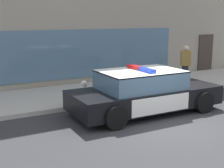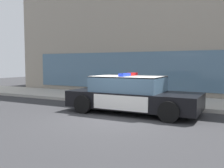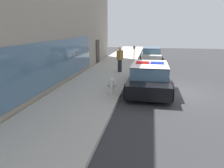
% 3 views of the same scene
% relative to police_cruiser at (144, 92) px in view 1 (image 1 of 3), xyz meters
% --- Properties ---
extents(ground, '(48.00, 48.00, 0.00)m').
position_rel_police_cruiser_xyz_m(ground, '(-0.09, -1.32, -0.68)').
color(ground, '#303033').
extents(sidewalk, '(48.00, 3.28, 0.15)m').
position_rel_police_cruiser_xyz_m(sidewalk, '(-0.09, 2.90, -0.61)').
color(sidewalk, '#B2ADA3').
rests_on(sidewalk, ground).
extents(police_cruiser, '(4.89, 2.15, 1.49)m').
position_rel_police_cruiser_xyz_m(police_cruiser, '(0.00, 0.00, 0.00)').
color(police_cruiser, black).
rests_on(police_cruiser, ground).
extents(fire_hydrant, '(0.34, 0.39, 0.73)m').
position_rel_police_cruiser_xyz_m(fire_hydrant, '(-1.35, 1.69, -0.18)').
color(fire_hydrant, silver).
rests_on(fire_hydrant, sidewalk).
extents(pedestrian_on_sidewalk, '(0.48, 0.42, 1.71)m').
position_rel_police_cruiser_xyz_m(pedestrian_on_sidewalk, '(3.51, 2.05, 0.33)').
color(pedestrian_on_sidewalk, '#23232D').
rests_on(pedestrian_on_sidewalk, sidewalk).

